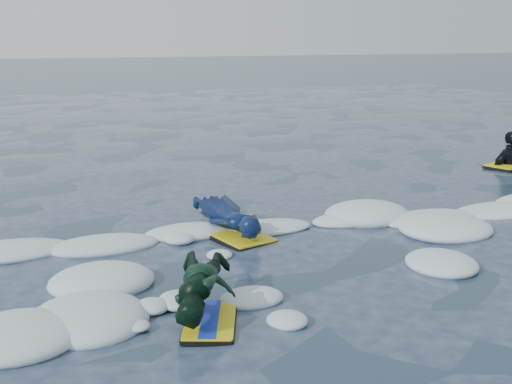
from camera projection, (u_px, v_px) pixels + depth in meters
ground at (330, 276)px, 6.39m from camera, size 120.00×120.00×0.00m
foam_band at (291, 244)px, 7.34m from camera, size 12.00×3.10×0.30m
prone_woman_unit at (230, 218)px, 7.68m from camera, size 0.81×1.59×0.39m
prone_child_unit at (204, 291)px, 5.42m from camera, size 0.97×1.28×0.45m
waiting_rider_unit at (510, 172)px, 11.54m from camera, size 1.14×0.88×1.51m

